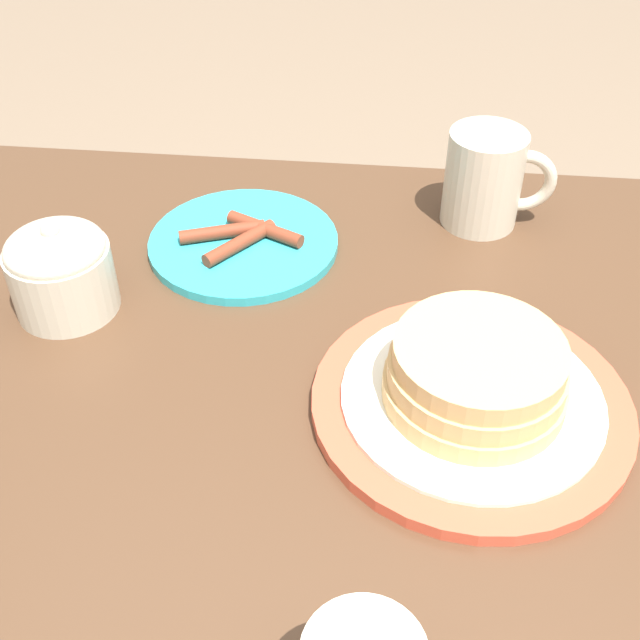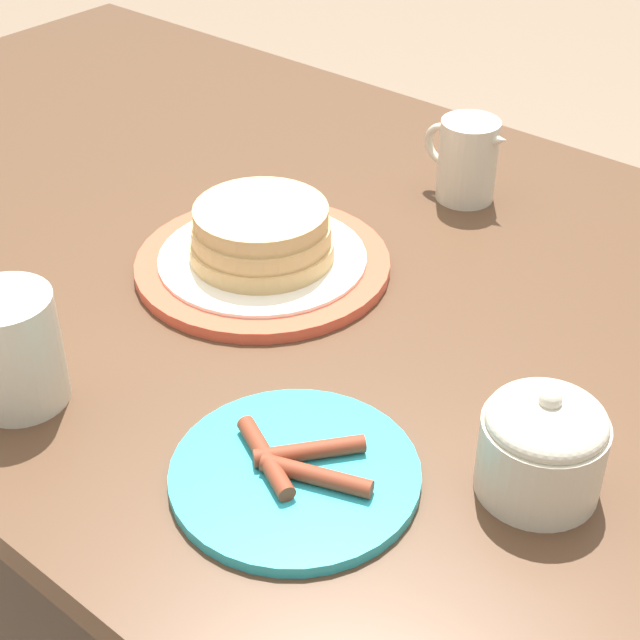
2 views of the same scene
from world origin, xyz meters
name	(u,v)px [view 2 (image 2 of 2)]	position (x,y,z in m)	size (l,w,h in m)	color
dining_table	(266,334)	(0.00, 0.00, 0.63)	(1.50, 0.84, 0.75)	#4C3321
pancake_plate	(262,247)	(-0.03, 0.04, 0.78)	(0.26, 0.26, 0.07)	#DB5138
side_plate_bacon	(295,473)	(-0.26, 0.24, 0.76)	(0.19, 0.19, 0.02)	#2DADBC
coffee_mug	(10,347)	(-0.01, 0.32, 0.80)	(0.11, 0.08, 0.10)	beige
creamer_pitcher	(468,158)	(-0.11, -0.22, 0.80)	(0.11, 0.07, 0.10)	beige
sugar_bowl	(543,444)	(-0.40, 0.13, 0.80)	(0.09, 0.09, 0.09)	beige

